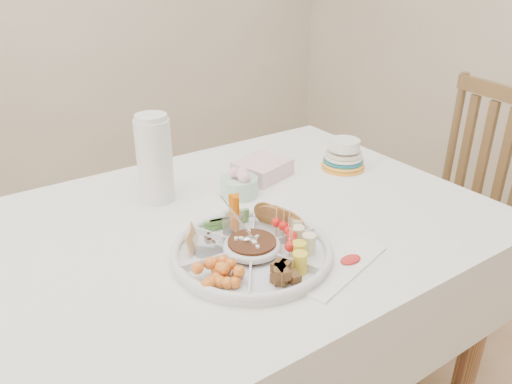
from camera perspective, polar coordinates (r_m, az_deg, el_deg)
dining_table at (r=1.57m, az=-4.27°, el=-15.94°), size 1.52×1.02×0.76m
chair at (r=2.14m, az=20.64°, el=-1.65°), size 0.48×0.48×0.98m
party_tray at (r=1.20m, az=-0.46°, el=-6.54°), size 0.42×0.42×0.04m
bean_dip at (r=1.19m, az=-0.46°, el=-6.24°), size 0.13×0.13×0.04m
tortillas at (r=1.28m, az=2.63°, el=-3.07°), size 0.12×0.12×0.07m
carrot_cucumber at (r=1.28m, az=-3.20°, el=-2.20°), size 0.13×0.13×0.10m
pita_raisins at (r=1.20m, az=-6.73°, el=-5.53°), size 0.11×0.11×0.05m
cherries at (r=1.10m, az=-4.11°, el=-9.02°), size 0.13×0.13×0.05m
granola_chunks at (r=1.09m, az=2.76°, el=-9.15°), size 0.11×0.11×0.04m
banana_tomato at (r=1.18m, az=5.88°, el=-5.11°), size 0.12×0.12×0.09m
cup_stack at (r=1.47m, az=-11.75°, el=3.27°), size 0.09×0.09×0.23m
thermos at (r=1.45m, az=-11.52°, el=3.87°), size 0.11×0.11×0.26m
flower_bowl at (r=1.49m, az=-1.94°, el=1.14°), size 0.13×0.13×0.08m
napkin_stack at (r=1.62m, az=0.74°, el=2.71°), size 0.19×0.18×0.05m
plate_stack at (r=1.70m, az=9.98°, el=4.15°), size 0.18×0.18×0.09m
placemat at (r=1.19m, az=9.68°, el=-8.31°), size 0.30×0.17×0.01m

